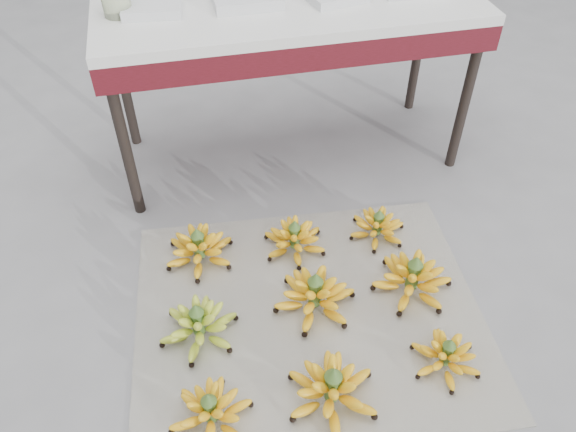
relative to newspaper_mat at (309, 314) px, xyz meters
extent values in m
plane|color=slate|center=(0.10, -0.03, 0.00)|extent=(60.00, 60.00, 0.00)
cube|color=silver|center=(0.00, 0.00, 0.00)|extent=(1.33, 1.15, 0.01)
ellipsoid|color=#F0C101|center=(-0.40, -0.33, 0.04)|extent=(0.27, 0.27, 0.08)
ellipsoid|color=#F0C101|center=(-0.40, -0.33, 0.07)|extent=(0.19, 0.19, 0.06)
ellipsoid|color=#F0C101|center=(-0.40, -0.33, 0.11)|extent=(0.12, 0.12, 0.05)
cylinder|color=#3D5D24|center=(-0.40, -0.33, 0.07)|extent=(0.04, 0.04, 0.10)
cone|color=#3D5D24|center=(-0.40, -0.33, 0.14)|extent=(0.05, 0.05, 0.04)
ellipsoid|color=#F0C101|center=(-0.02, -0.35, 0.05)|extent=(0.32, 0.32, 0.09)
ellipsoid|color=#F0C101|center=(-0.02, -0.35, 0.09)|extent=(0.23, 0.23, 0.07)
ellipsoid|color=#F0C101|center=(-0.02, -0.35, 0.12)|extent=(0.15, 0.15, 0.06)
cylinder|color=#3D5D24|center=(-0.02, -0.35, 0.09)|extent=(0.05, 0.05, 0.12)
cone|color=#3D5D24|center=(-0.02, -0.35, 0.16)|extent=(0.06, 0.06, 0.04)
ellipsoid|color=#F0C101|center=(0.39, -0.31, 0.04)|extent=(0.29, 0.29, 0.07)
ellipsoid|color=#F0C101|center=(0.39, -0.31, 0.07)|extent=(0.20, 0.20, 0.05)
ellipsoid|color=#F0C101|center=(0.39, -0.31, 0.10)|extent=(0.13, 0.13, 0.04)
cylinder|color=#3D5D24|center=(0.39, -0.31, 0.07)|extent=(0.04, 0.04, 0.09)
cone|color=#3D5D24|center=(0.39, -0.31, 0.13)|extent=(0.04, 0.04, 0.03)
ellipsoid|color=#95B539|center=(-0.40, 0.00, 0.04)|extent=(0.31, 0.31, 0.08)
ellipsoid|color=#95B539|center=(-0.40, 0.00, 0.08)|extent=(0.22, 0.22, 0.06)
ellipsoid|color=#95B539|center=(-0.40, 0.00, 0.11)|extent=(0.14, 0.14, 0.05)
cylinder|color=#3D5D24|center=(-0.40, 0.00, 0.08)|extent=(0.04, 0.04, 0.11)
cone|color=#3D5D24|center=(-0.40, 0.00, 0.15)|extent=(0.05, 0.05, 0.04)
ellipsoid|color=#F0C101|center=(0.03, 0.03, 0.05)|extent=(0.39, 0.39, 0.09)
ellipsoid|color=#F0C101|center=(0.03, 0.03, 0.09)|extent=(0.28, 0.28, 0.07)
ellipsoid|color=#F0C101|center=(0.03, 0.03, 0.12)|extent=(0.18, 0.18, 0.06)
cylinder|color=#3D5D24|center=(0.03, 0.03, 0.09)|extent=(0.05, 0.05, 0.12)
cone|color=#3D5D24|center=(0.03, 0.03, 0.16)|extent=(0.06, 0.06, 0.04)
ellipsoid|color=#F0C101|center=(0.40, 0.02, 0.05)|extent=(0.39, 0.39, 0.09)
ellipsoid|color=#F0C101|center=(0.40, 0.02, 0.09)|extent=(0.27, 0.27, 0.07)
ellipsoid|color=#F0C101|center=(0.40, 0.02, 0.12)|extent=(0.18, 0.18, 0.05)
cylinder|color=#3D5D24|center=(0.40, 0.02, 0.09)|extent=(0.05, 0.05, 0.12)
cone|color=#3D5D24|center=(0.40, 0.02, 0.16)|extent=(0.06, 0.06, 0.04)
ellipsoid|color=#F0C101|center=(-0.35, 0.36, 0.04)|extent=(0.32, 0.32, 0.08)
ellipsoid|color=#F0C101|center=(-0.35, 0.36, 0.08)|extent=(0.22, 0.22, 0.06)
ellipsoid|color=#F0C101|center=(-0.35, 0.36, 0.11)|extent=(0.15, 0.15, 0.05)
cylinder|color=#3D5D24|center=(-0.35, 0.36, 0.08)|extent=(0.04, 0.04, 0.11)
cone|color=#3D5D24|center=(-0.35, 0.36, 0.15)|extent=(0.05, 0.05, 0.04)
ellipsoid|color=#F0C101|center=(0.02, 0.33, 0.04)|extent=(0.29, 0.29, 0.08)
ellipsoid|color=#F0C101|center=(0.02, 0.33, 0.07)|extent=(0.20, 0.20, 0.06)
ellipsoid|color=#F0C101|center=(0.02, 0.33, 0.10)|extent=(0.13, 0.13, 0.05)
cylinder|color=#3D5D24|center=(0.02, 0.33, 0.07)|extent=(0.04, 0.04, 0.10)
cone|color=#3D5D24|center=(0.02, 0.33, 0.14)|extent=(0.05, 0.05, 0.04)
ellipsoid|color=#F0C101|center=(0.38, 0.33, 0.04)|extent=(0.30, 0.30, 0.07)
ellipsoid|color=#F0C101|center=(0.38, 0.33, 0.07)|extent=(0.21, 0.21, 0.05)
ellipsoid|color=#F0C101|center=(0.38, 0.33, 0.10)|extent=(0.14, 0.14, 0.04)
cylinder|color=#3D5D24|center=(0.38, 0.33, 0.07)|extent=(0.04, 0.04, 0.09)
cone|color=#3D5D24|center=(0.38, 0.33, 0.13)|extent=(0.04, 0.04, 0.03)
cylinder|color=black|center=(-0.58, 0.71, 0.35)|extent=(0.05, 0.05, 0.71)
cylinder|color=black|center=(0.88, 0.71, 0.35)|extent=(0.05, 0.05, 0.71)
cylinder|color=black|center=(-0.58, 1.24, 0.35)|extent=(0.05, 0.05, 0.71)
cylinder|color=black|center=(0.88, 1.24, 0.35)|extent=(0.05, 0.05, 0.71)
cube|color=#500F1A|center=(0.15, 0.97, 0.66)|extent=(1.57, 0.63, 0.10)
cube|color=silver|center=(0.15, 0.97, 0.73)|extent=(1.57, 0.63, 0.04)
cube|color=silver|center=(-0.39, 0.99, 0.77)|extent=(0.24, 0.18, 0.04)
camera|label=1|loc=(-0.35, -1.20, 1.66)|focal=35.00mm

